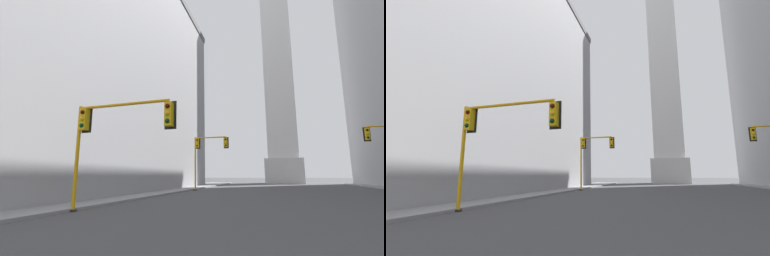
% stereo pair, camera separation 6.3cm
% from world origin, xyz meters
% --- Properties ---
extents(sidewalk_left, '(5.00, 70.70, 0.15)m').
position_xyz_m(sidewalk_left, '(-13.57, 21.21, 0.07)').
color(sidewalk_left, gray).
rests_on(sidewalk_left, ground_plane).
extents(building_left, '(27.99, 39.71, 27.73)m').
position_xyz_m(building_left, '(-27.33, 22.60, 13.88)').
color(building_left, '#9E9EA0').
rests_on(building_left, ground_plane).
extents(obelisk, '(7.81, 7.81, 58.10)m').
position_xyz_m(obelisk, '(0.00, 58.92, 27.76)').
color(obelisk, silver).
rests_on(obelisk, ground_plane).
extents(traffic_light_near_left, '(5.42, 0.50, 5.21)m').
position_xyz_m(traffic_light_near_left, '(-9.25, 8.68, 3.98)').
color(traffic_light_near_left, orange).
rests_on(traffic_light_near_left, ground_plane).
extents(traffic_light_mid_left, '(4.21, 0.50, 6.24)m').
position_xyz_m(traffic_light_mid_left, '(-9.41, 27.52, 4.72)').
color(traffic_light_mid_left, orange).
rests_on(traffic_light_mid_left, ground_plane).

